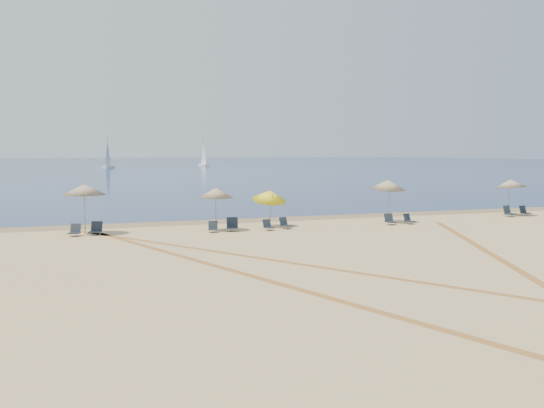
{
  "coord_description": "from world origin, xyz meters",
  "views": [
    {
      "loc": [
        -13.04,
        -14.22,
        4.27
      ],
      "look_at": [
        0.0,
        20.0,
        1.3
      ],
      "focal_mm": 42.97,
      "sensor_mm": 36.0,
      "label": 1
    }
  ],
  "objects_px": {
    "chair_8": "(409,219)",
    "chair_10": "(524,211)",
    "umbrella_5": "(510,184)",
    "chair_9": "(509,212)",
    "chair_1": "(75,231)",
    "chair_3": "(213,227)",
    "sailboat_2": "(108,159)",
    "chair_5": "(268,226)",
    "chair_2": "(96,229)",
    "umbrella_3": "(269,195)",
    "umbrella_4": "(388,185)",
    "chair_6": "(285,224)",
    "chair_7": "(390,220)",
    "sailboat_0": "(204,157)",
    "umbrella_1": "(84,190)",
    "umbrella_2": "(216,193)",
    "chair_4": "(232,225)"
  },
  "relations": [
    {
      "from": "chair_10",
      "to": "chair_1",
      "type": "bearing_deg",
      "value": 172.64
    },
    {
      "from": "umbrella_2",
      "to": "chair_3",
      "type": "distance_m",
      "value": 1.87
    },
    {
      "from": "chair_6",
      "to": "sailboat_0",
      "type": "relative_size",
      "value": 0.09
    },
    {
      "from": "chair_2",
      "to": "chair_10",
      "type": "xyz_separation_m",
      "value": [
        27.75,
        0.23,
        -0.01
      ]
    },
    {
      "from": "chair_6",
      "to": "chair_7",
      "type": "bearing_deg",
      "value": -25.52
    },
    {
      "from": "umbrella_4",
      "to": "chair_6",
      "type": "distance_m",
      "value": 7.16
    },
    {
      "from": "umbrella_3",
      "to": "sailboat_2",
      "type": "xyz_separation_m",
      "value": [
        6.92,
        134.17,
        0.58
      ]
    },
    {
      "from": "sailboat_0",
      "to": "sailboat_2",
      "type": "bearing_deg",
      "value": -159.99
    },
    {
      "from": "umbrella_5",
      "to": "chair_8",
      "type": "distance_m",
      "value": 9.4
    },
    {
      "from": "umbrella_2",
      "to": "chair_5",
      "type": "relative_size",
      "value": 3.59
    },
    {
      "from": "chair_10",
      "to": "sailboat_2",
      "type": "distance_m",
      "value": 134.5
    },
    {
      "from": "chair_10",
      "to": "chair_3",
      "type": "bearing_deg",
      "value": 175.32
    },
    {
      "from": "umbrella_3",
      "to": "chair_2",
      "type": "bearing_deg",
      "value": -179.56
    },
    {
      "from": "chair_1",
      "to": "chair_9",
      "type": "xyz_separation_m",
      "value": [
        27.34,
        0.14,
        0.04
      ]
    },
    {
      "from": "umbrella_4",
      "to": "chair_9",
      "type": "relative_size",
      "value": 3.37
    },
    {
      "from": "umbrella_4",
      "to": "chair_6",
      "type": "xyz_separation_m",
      "value": [
        -6.85,
        -0.56,
        -2.02
      ]
    },
    {
      "from": "chair_1",
      "to": "chair_4",
      "type": "height_order",
      "value": "chair_4"
    },
    {
      "from": "chair_1",
      "to": "chair_7",
      "type": "bearing_deg",
      "value": 19.08
    },
    {
      "from": "chair_8",
      "to": "umbrella_5",
      "type": "bearing_deg",
      "value": -4.13
    },
    {
      "from": "umbrella_2",
      "to": "chair_4",
      "type": "height_order",
      "value": "umbrella_2"
    },
    {
      "from": "umbrella_4",
      "to": "chair_5",
      "type": "height_order",
      "value": "umbrella_4"
    },
    {
      "from": "chair_5",
      "to": "chair_2",
      "type": "bearing_deg",
      "value": 158.45
    },
    {
      "from": "umbrella_4",
      "to": "sailboat_0",
      "type": "xyz_separation_m",
      "value": [
        27.97,
        147.93,
        0.25
      ]
    },
    {
      "from": "chair_1",
      "to": "umbrella_4",
      "type": "bearing_deg",
      "value": 22.06
    },
    {
      "from": "chair_1",
      "to": "chair_9",
      "type": "height_order",
      "value": "chair_9"
    },
    {
      "from": "umbrella_3",
      "to": "chair_3",
      "type": "relative_size",
      "value": 3.39
    },
    {
      "from": "umbrella_1",
      "to": "chair_5",
      "type": "bearing_deg",
      "value": -9.77
    },
    {
      "from": "umbrella_5",
      "to": "sailboat_0",
      "type": "relative_size",
      "value": 0.3
    },
    {
      "from": "chair_5",
      "to": "sailboat_0",
      "type": "height_order",
      "value": "sailboat_0"
    },
    {
      "from": "umbrella_1",
      "to": "umbrella_3",
      "type": "relative_size",
      "value": 1.14
    },
    {
      "from": "chair_8",
      "to": "chair_10",
      "type": "relative_size",
      "value": 0.99
    },
    {
      "from": "chair_10",
      "to": "sailboat_2",
      "type": "relative_size",
      "value": 0.09
    },
    {
      "from": "umbrella_4",
      "to": "umbrella_5",
      "type": "relative_size",
      "value": 1.07
    },
    {
      "from": "chair_3",
      "to": "sailboat_2",
      "type": "bearing_deg",
      "value": 102.8
    },
    {
      "from": "umbrella_3",
      "to": "umbrella_4",
      "type": "height_order",
      "value": "umbrella_4"
    },
    {
      "from": "chair_2",
      "to": "chair_5",
      "type": "xyz_separation_m",
      "value": [
        8.93,
        -1.28,
        -0.05
      ]
    },
    {
      "from": "chair_2",
      "to": "sailboat_0",
      "type": "distance_m",
      "value": 154.24
    },
    {
      "from": "chair_6",
      "to": "chair_9",
      "type": "xyz_separation_m",
      "value": [
        16.24,
        1.0,
        0.04
      ]
    },
    {
      "from": "chair_8",
      "to": "sailboat_0",
      "type": "distance_m",
      "value": 151.35
    },
    {
      "from": "umbrella_5",
      "to": "chair_9",
      "type": "bearing_deg",
      "value": -135.59
    },
    {
      "from": "umbrella_5",
      "to": "chair_2",
      "type": "height_order",
      "value": "umbrella_5"
    },
    {
      "from": "umbrella_2",
      "to": "chair_8",
      "type": "bearing_deg",
      "value": -3.57
    },
    {
      "from": "chair_1",
      "to": "chair_7",
      "type": "relative_size",
      "value": 1.17
    },
    {
      "from": "chair_10",
      "to": "sailboat_0",
      "type": "xyz_separation_m",
      "value": [
        17.12,
        147.32,
        2.26
      ]
    },
    {
      "from": "umbrella_5",
      "to": "chair_7",
      "type": "height_order",
      "value": "umbrella_5"
    },
    {
      "from": "chair_7",
      "to": "sailboat_0",
      "type": "relative_size",
      "value": 0.08
    },
    {
      "from": "umbrella_4",
      "to": "chair_5",
      "type": "relative_size",
      "value": 4.01
    },
    {
      "from": "chair_1",
      "to": "chair_3",
      "type": "relative_size",
      "value": 1.1
    },
    {
      "from": "chair_2",
      "to": "chair_8",
      "type": "distance_m",
      "value": 17.81
    },
    {
      "from": "sailboat_0",
      "to": "sailboat_2",
      "type": "xyz_separation_m",
      "value": [
        -28.42,
        -13.31,
        -0.18
      ]
    }
  ]
}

